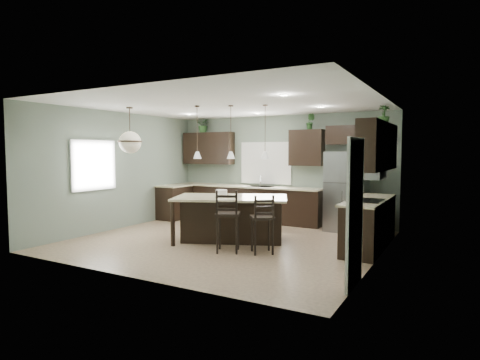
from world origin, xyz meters
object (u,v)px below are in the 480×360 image
object	(u,v)px
bar_stool_right	(262,224)
serving_dish	(221,193)
bar_stool_center	(228,221)
plant_back_left	(204,125)
refrigerator	(347,192)
kitchen_island	(231,219)

from	to	relation	value
bar_stool_right	serving_dish	bearing A→B (deg)	118.87
serving_dish	bar_stool_center	xyz separation A→B (m)	(0.61, -0.76, -0.41)
bar_stool_center	plant_back_left	bearing A→B (deg)	105.22
refrigerator	bar_stool_right	bearing A→B (deg)	-105.79
kitchen_island	plant_back_left	bearing A→B (deg)	110.83
serving_dish	bar_stool_right	size ratio (longest dim) A/B	0.22
refrigerator	plant_back_left	bearing A→B (deg)	176.47
bar_stool_center	plant_back_left	world-z (taller)	plant_back_left
refrigerator	bar_stool_right	size ratio (longest dim) A/B	1.71
refrigerator	plant_back_left	xyz separation A→B (m)	(-4.18, 0.26, 1.70)
refrigerator	plant_back_left	size ratio (longest dim) A/B	4.07
refrigerator	plant_back_left	distance (m)	4.52
bar_stool_center	bar_stool_right	bearing A→B (deg)	-4.31
bar_stool_center	serving_dish	bearing A→B (deg)	103.93
kitchen_island	serving_dish	bearing A→B (deg)	-180.00
bar_stool_right	kitchen_island	bearing A→B (deg)	111.82
plant_back_left	kitchen_island	bearing A→B (deg)	-46.42
kitchen_island	plant_back_left	world-z (taller)	plant_back_left
kitchen_island	plant_back_left	size ratio (longest dim) A/B	5.03
bar_stool_right	plant_back_left	world-z (taller)	plant_back_left
bar_stool_center	plant_back_left	xyz separation A→B (m)	(-2.78, 3.31, 2.05)
kitchen_island	serving_dish	xyz separation A→B (m)	(-0.18, -0.08, 0.53)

